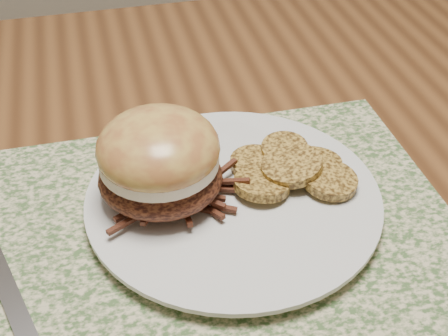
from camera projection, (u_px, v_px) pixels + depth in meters
The scene contains 4 objects.
placemat at pixel (211, 227), 0.57m from camera, with size 0.45×0.33×0.00m, color #3E5C2F.
dinner_plate at pixel (233, 201), 0.59m from camera, with size 0.26×0.26×0.02m, color silver.
pork_sandwich at pixel (159, 161), 0.55m from camera, with size 0.14×0.14×0.09m.
roasted_potatoes at pixel (290, 168), 0.60m from camera, with size 0.14×0.12×0.03m.
Camera 1 is at (0.16, -0.45, 1.15)m, focal length 50.00 mm.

